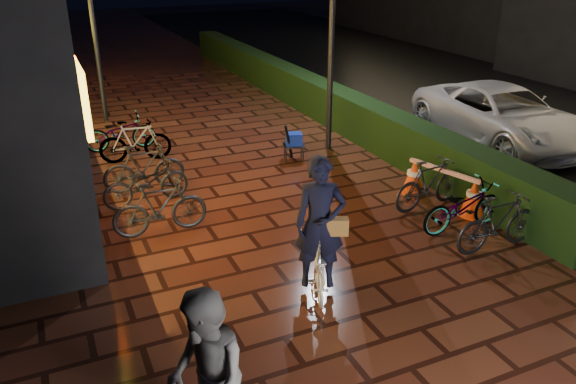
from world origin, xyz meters
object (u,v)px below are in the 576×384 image
bystander_person (206,379)px  traffic_barrier (442,186)px  van (502,115)px  cart_assembly (293,141)px  cyclist (319,243)px

bystander_person → traffic_barrier: bystander_person is taller
bystander_person → van: bystander_person is taller
bystander_person → cart_assembly: bystander_person is taller
cyclist → traffic_barrier: bearing=25.1°
van → cyclist: cyclist is taller
cyclist → cart_assembly: size_ratio=2.19×
van → cyclist: bearing=-148.1°
bystander_person → cyclist: size_ratio=0.90×
van → traffic_barrier: bearing=-144.4°
traffic_barrier → cart_assembly: cart_assembly is taller
van → traffic_barrier: size_ratio=2.80×
bystander_person → van: size_ratio=0.37×
bystander_person → traffic_barrier: (5.66, 3.69, -0.55)m
bystander_person → cyclist: 3.05m
cyclist → traffic_barrier: 3.81m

